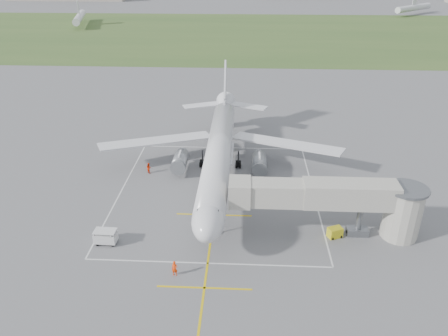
# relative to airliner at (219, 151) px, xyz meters

# --- Properties ---
(ground) EXTENTS (700.00, 700.00, 0.00)m
(ground) POSITION_rel_airliner_xyz_m (0.00, -0.75, -4.39)
(ground) COLOR #5A5A5D
(ground) RESTS_ON ground
(grass_strip) EXTENTS (700.00, 120.00, 0.02)m
(grass_strip) POSITION_rel_airliner_xyz_m (0.00, 129.25, -4.38)
(grass_strip) COLOR #375525
(grass_strip) RESTS_ON ground
(apron_markings) EXTENTS (28.20, 60.00, 0.01)m
(apron_markings) POSITION_rel_airliner_xyz_m (0.00, -6.57, -4.38)
(apron_markings) COLOR gold
(apron_markings) RESTS_ON ground
(airliner) EXTENTS (38.93, 46.75, 13.52)m
(airliner) POSITION_rel_airliner_xyz_m (0.00, 0.00, 0.00)
(airliner) COLOR silver
(airliner) RESTS_ON ground
(jet_bridge) EXTENTS (23.40, 5.00, 7.20)m
(jet_bridge) POSITION_rel_airliner_xyz_m (15.72, -14.25, 0.35)
(jet_bridge) COLOR #A29F92
(jet_bridge) RESTS_ON ground
(gpu_unit) EXTENTS (1.99, 1.70, 1.28)m
(gpu_unit) POSITION_rel_airliner_xyz_m (15.15, -14.90, -3.76)
(gpu_unit) COLOR gold
(gpu_unit) RESTS_ON ground
(baggage_cart) EXTENTS (2.66, 1.67, 1.81)m
(baggage_cart) POSITION_rel_airliner_xyz_m (-12.46, -17.63, -3.47)
(baggage_cart) COLOR silver
(baggage_cart) RESTS_ON ground
(ramp_worker_nose) EXTENTS (0.71, 0.52, 1.79)m
(ramp_worker_nose) POSITION_rel_airliner_xyz_m (-3.37, -22.92, -3.50)
(ramp_worker_nose) COLOR #FB3B07
(ramp_worker_nose) RESTS_ON ground
(ramp_worker_wing) EXTENTS (1.04, 1.02, 1.69)m
(ramp_worker_wing) POSITION_rel_airliner_xyz_m (-11.12, 0.93, -3.55)
(ramp_worker_wing) COLOR red
(ramp_worker_wing) RESTS_ON ground
(distant_aircraft) EXTENTS (183.92, 72.54, 8.85)m
(distant_aircraft) POSITION_rel_airliner_xyz_m (9.46, 169.29, -0.80)
(distant_aircraft) COLOR silver
(distant_aircraft) RESTS_ON ground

